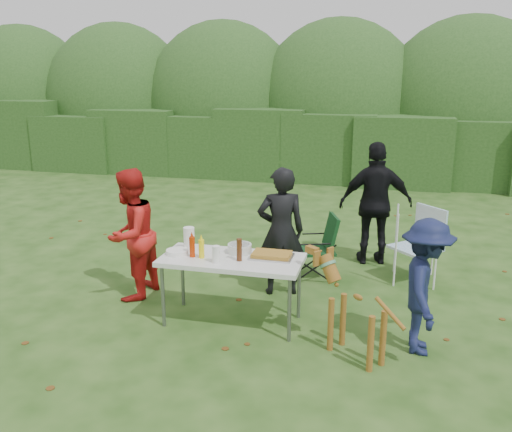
% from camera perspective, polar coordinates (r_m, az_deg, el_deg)
% --- Properties ---
extents(ground, '(80.00, 80.00, 0.00)m').
position_cam_1_polar(ground, '(5.99, -1.73, -11.21)').
color(ground, '#1E4211').
extents(hedge_row, '(22.00, 1.40, 1.70)m').
position_cam_1_polar(hedge_row, '(13.37, 7.76, 7.25)').
color(hedge_row, '#23471C').
rests_on(hedge_row, ground).
extents(shrub_backdrop, '(20.00, 2.60, 3.20)m').
position_cam_1_polar(shrub_backdrop, '(14.87, 8.60, 10.92)').
color(shrub_backdrop, '#3D6628').
rests_on(shrub_backdrop, ground).
extents(folding_table, '(1.50, 0.70, 0.74)m').
position_cam_1_polar(folding_table, '(5.76, -2.57, -4.91)').
color(folding_table, silver).
rests_on(folding_table, ground).
extents(person_cook, '(0.67, 0.55, 1.57)m').
position_cam_1_polar(person_cook, '(6.50, 2.64, -1.64)').
color(person_cook, black).
rests_on(person_cook, ground).
extents(person_red_jacket, '(0.67, 0.82, 1.56)m').
position_cam_1_polar(person_red_jacket, '(6.55, -13.05, -1.91)').
color(person_red_jacket, red).
rests_on(person_red_jacket, ground).
extents(person_black_puffy, '(1.08, 0.64, 1.72)m').
position_cam_1_polar(person_black_puffy, '(7.70, 12.50, 1.27)').
color(person_black_puffy, black).
rests_on(person_black_puffy, ground).
extents(child, '(0.51, 0.87, 1.33)m').
position_cam_1_polar(child, '(5.43, 17.36, -7.14)').
color(child, '#141B40').
rests_on(child, ground).
extents(dog, '(1.03, 0.92, 0.94)m').
position_cam_1_polar(dog, '(5.23, 10.60, -9.89)').
color(dog, brown).
rests_on(dog, ground).
extents(camping_chair, '(0.68, 0.68, 0.85)m').
position_cam_1_polar(camping_chair, '(7.13, 6.30, -3.21)').
color(camping_chair, '#103717').
rests_on(camping_chair, ground).
extents(lawn_chair, '(0.81, 0.81, 0.97)m').
position_cam_1_polar(lawn_chair, '(7.26, 16.44, -2.92)').
color(lawn_chair, '#589DC4').
rests_on(lawn_chair, ground).
extents(food_tray, '(0.45, 0.30, 0.02)m').
position_cam_1_polar(food_tray, '(5.74, 1.66, -4.30)').
color(food_tray, '#B7B7BA').
rests_on(food_tray, folding_table).
extents(focaccia_bread, '(0.40, 0.26, 0.04)m').
position_cam_1_polar(focaccia_bread, '(5.73, 1.66, -4.04)').
color(focaccia_bread, '#A07226').
rests_on(focaccia_bread, food_tray).
extents(mustard_bottle, '(0.06, 0.06, 0.20)m').
position_cam_1_polar(mustard_bottle, '(5.73, -5.76, -3.46)').
color(mustard_bottle, yellow).
rests_on(mustard_bottle, folding_table).
extents(ketchup_bottle, '(0.06, 0.06, 0.22)m').
position_cam_1_polar(ketchup_bottle, '(5.77, -6.74, -3.25)').
color(ketchup_bottle, '#A92804').
rests_on(ketchup_bottle, folding_table).
extents(beer_bottle, '(0.06, 0.06, 0.24)m').
position_cam_1_polar(beer_bottle, '(5.61, -1.78, -3.57)').
color(beer_bottle, '#47230F').
rests_on(beer_bottle, folding_table).
extents(paper_towel_roll, '(0.12, 0.12, 0.26)m').
position_cam_1_polar(paper_towel_roll, '(5.98, -7.06, -2.41)').
color(paper_towel_roll, white).
rests_on(paper_towel_roll, folding_table).
extents(cup_stack, '(0.08, 0.08, 0.18)m').
position_cam_1_polar(cup_stack, '(5.58, -4.23, -4.05)').
color(cup_stack, white).
rests_on(cup_stack, folding_table).
extents(pasta_bowl, '(0.26, 0.26, 0.10)m').
position_cam_1_polar(pasta_bowl, '(5.87, -1.73, -3.44)').
color(pasta_bowl, silver).
rests_on(pasta_bowl, folding_table).
extents(plate_stack, '(0.24, 0.24, 0.05)m').
position_cam_1_polar(plate_stack, '(5.90, -8.29, -3.76)').
color(plate_stack, white).
rests_on(plate_stack, folding_table).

